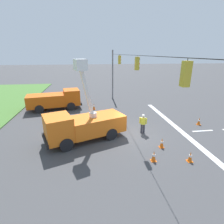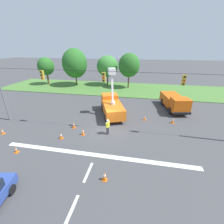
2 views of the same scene
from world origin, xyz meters
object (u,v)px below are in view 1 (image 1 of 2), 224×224
object	(u,v)px
road_worker	(143,123)
traffic_cone_lane_edge_a	(154,156)
utility_truck_support_near	(55,99)
traffic_cone_foreground_left	(190,157)
utility_truck_bucket_lift	(83,124)
traffic_cone_mid_left	(94,106)
traffic_cone_near_bucket	(162,143)
traffic_cone_far_left	(199,121)
traffic_cone_foreground_right	(94,116)

from	to	relation	value
road_worker	traffic_cone_lane_edge_a	world-z (taller)	road_worker
utility_truck_support_near	traffic_cone_foreground_left	xyz separation A→B (m)	(-12.89, -10.57, -0.90)
utility_truck_bucket_lift	traffic_cone_mid_left	distance (m)	8.16
utility_truck_bucket_lift	traffic_cone_near_bucket	size ratio (longest dim) A/B	8.71
traffic_cone_foreground_left	traffic_cone_mid_left	world-z (taller)	traffic_cone_mid_left
traffic_cone_near_bucket	traffic_cone_far_left	xyz separation A→B (m)	(3.72, -5.42, -0.01)
traffic_cone_foreground_right	road_worker	bearing A→B (deg)	-133.72
utility_truck_support_near	traffic_cone_lane_edge_a	size ratio (longest dim) A/B	8.86
traffic_cone_near_bucket	traffic_cone_far_left	size ratio (longest dim) A/B	1.02
road_worker	traffic_cone_near_bucket	bearing A→B (deg)	-165.41
traffic_cone_foreground_left	traffic_cone_lane_edge_a	bearing A→B (deg)	80.99
traffic_cone_foreground_left	traffic_cone_foreground_right	world-z (taller)	traffic_cone_foreground_left
traffic_cone_near_bucket	traffic_cone_lane_edge_a	xyz separation A→B (m)	(-1.59, 1.23, -0.01)
traffic_cone_mid_left	traffic_cone_lane_edge_a	world-z (taller)	traffic_cone_lane_edge_a
traffic_cone_mid_left	traffic_cone_far_left	bearing A→B (deg)	-122.21
traffic_cone_lane_edge_a	traffic_cone_foreground_right	bearing A→B (deg)	23.95
utility_truck_bucket_lift	traffic_cone_lane_edge_a	distance (m)	5.96
utility_truck_bucket_lift	traffic_cone_foreground_left	size ratio (longest dim) A/B	9.36
traffic_cone_near_bucket	traffic_cone_lane_edge_a	bearing A→B (deg)	142.44
utility_truck_support_near	road_worker	xyz separation A→B (m)	(-8.31, -8.77, -0.26)
traffic_cone_foreground_right	traffic_cone_foreground_left	bearing A→B (deg)	-145.11
utility_truck_bucket_lift	utility_truck_support_near	bearing A→B (deg)	22.36
traffic_cone_mid_left	utility_truck_support_near	bearing A→B (deg)	80.09
utility_truck_support_near	traffic_cone_near_bucket	world-z (taller)	utility_truck_support_near
utility_truck_bucket_lift	traffic_cone_near_bucket	distance (m)	6.25
traffic_cone_far_left	road_worker	bearing A→B (deg)	100.21
traffic_cone_near_bucket	traffic_cone_far_left	distance (m)	6.57
traffic_cone_foreground_left	traffic_cone_lane_edge_a	size ratio (longest dim) A/B	0.96
utility_truck_support_near	traffic_cone_far_left	xyz separation A→B (m)	(-7.21, -14.87, -0.87)
utility_truck_support_near	traffic_cone_far_left	size ratio (longest dim) A/B	8.71
utility_truck_bucket_lift	traffic_cone_lane_edge_a	xyz separation A→B (m)	(-3.67, -4.58, -0.99)
utility_truck_support_near	traffic_cone_lane_edge_a	distance (m)	15.00
road_worker	traffic_cone_far_left	world-z (taller)	road_worker
road_worker	traffic_cone_far_left	distance (m)	6.23
traffic_cone_near_bucket	traffic_cone_far_left	bearing A→B (deg)	-55.55
traffic_cone_near_bucket	traffic_cone_mid_left	bearing A→B (deg)	25.00
utility_truck_support_near	traffic_cone_lane_edge_a	xyz separation A→B (m)	(-12.52, -8.22, -0.88)
traffic_cone_foreground_left	traffic_cone_near_bucket	size ratio (longest dim) A/B	0.93
traffic_cone_foreground_left	traffic_cone_mid_left	bearing A→B (deg)	25.78
utility_truck_support_near	traffic_cone_near_bucket	bearing A→B (deg)	-139.14
traffic_cone_foreground_left	traffic_cone_lane_edge_a	distance (m)	2.37
utility_truck_support_near	traffic_cone_mid_left	world-z (taller)	utility_truck_support_near
traffic_cone_mid_left	traffic_cone_lane_edge_a	distance (m)	12.20
traffic_cone_foreground_right	traffic_cone_mid_left	xyz separation A→B (m)	(3.46, -0.17, 0.05)
utility_truck_support_near	road_worker	distance (m)	12.08
traffic_cone_lane_edge_a	traffic_cone_mid_left	bearing A→B (deg)	16.59
traffic_cone_mid_left	traffic_cone_far_left	distance (m)	11.97
utility_truck_bucket_lift	utility_truck_support_near	size ratio (longest dim) A/B	1.01
traffic_cone_foreground_right	traffic_cone_far_left	distance (m)	10.70
utility_truck_bucket_lift	traffic_cone_far_left	world-z (taller)	utility_truck_bucket_lift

